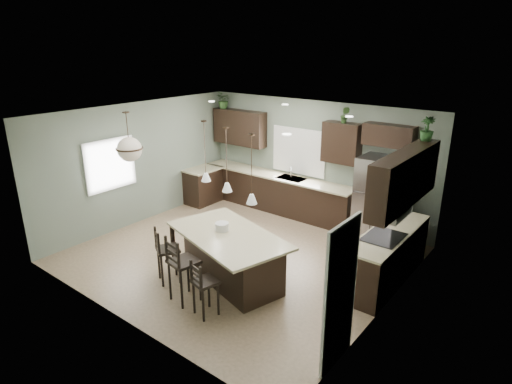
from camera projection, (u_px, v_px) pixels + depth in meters
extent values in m
plane|color=#9E8466|center=(240.00, 255.00, 8.63)|extent=(6.00, 6.00, 0.00)
cube|color=white|center=(340.00, 295.00, 5.41)|extent=(0.04, 0.82, 2.04)
cube|color=white|center=(299.00, 151.00, 10.38)|extent=(1.35, 0.02, 1.00)
cube|color=white|center=(110.00, 164.00, 9.25)|extent=(0.02, 1.10, 1.00)
cube|color=black|center=(203.00, 186.00, 11.31)|extent=(0.60, 0.90, 0.90)
cube|color=beige|center=(203.00, 169.00, 11.14)|extent=(0.66, 0.96, 0.04)
cube|color=black|center=(276.00, 193.00, 10.79)|extent=(4.20, 0.60, 0.90)
cube|color=beige|center=(276.00, 176.00, 10.62)|extent=(4.20, 0.66, 0.04)
cube|color=gray|center=(291.00, 178.00, 10.36)|extent=(0.70, 0.45, 0.01)
cylinder|color=silver|center=(291.00, 173.00, 10.29)|extent=(0.02, 0.02, 0.28)
cube|color=black|center=(240.00, 127.00, 11.15)|extent=(1.55, 0.34, 0.90)
cube|color=black|center=(342.00, 143.00, 9.43)|extent=(0.85, 0.34, 0.90)
cube|color=black|center=(389.00, 136.00, 8.73)|extent=(1.05, 0.34, 0.45)
cube|color=black|center=(388.00, 257.00, 7.56)|extent=(0.60, 2.35, 0.90)
cube|color=beige|center=(390.00, 233.00, 7.41)|extent=(0.66, 2.35, 0.04)
cube|color=black|center=(384.00, 237.00, 7.20)|extent=(0.58, 0.75, 0.02)
cube|color=gray|center=(365.00, 258.00, 7.53)|extent=(0.01, 0.72, 0.60)
cube|color=black|center=(405.00, 178.00, 6.99)|extent=(0.34, 2.35, 0.90)
cube|color=gray|center=(393.00, 205.00, 6.94)|extent=(0.40, 0.75, 0.40)
cube|color=#9D9CA5|center=(379.00, 201.00, 8.92)|extent=(0.90, 0.74, 1.85)
cube|color=black|center=(229.00, 258.00, 7.51)|extent=(2.49, 1.83, 0.92)
cylinder|color=silver|center=(222.00, 227.00, 7.49)|extent=(0.24, 0.24, 0.14)
cube|color=black|center=(168.00, 255.00, 7.51)|extent=(0.52, 0.52, 1.03)
cube|color=black|center=(184.00, 269.00, 6.91)|extent=(0.50, 0.50, 1.17)
cube|color=black|center=(206.00, 288.00, 6.58)|extent=(0.43, 0.43, 0.95)
imported|color=#2A4B21|center=(224.00, 100.00, 11.20)|extent=(0.51, 0.48, 0.45)
imported|color=#2E4F22|center=(345.00, 115.00, 9.18)|extent=(0.21, 0.18, 0.35)
imported|color=#265324|center=(427.00, 129.00, 7.50)|extent=(0.26, 0.26, 0.43)
plane|color=slate|center=(313.00, 160.00, 10.21)|extent=(6.00, 0.00, 6.00)
plane|color=slate|center=(115.00, 238.00, 6.12)|extent=(6.00, 0.00, 6.00)
plane|color=slate|center=(140.00, 163.00, 9.91)|extent=(0.00, 5.50, 5.50)
plane|color=slate|center=(392.00, 229.00, 6.42)|extent=(0.00, 5.50, 5.50)
plane|color=white|center=(238.00, 116.00, 7.70)|extent=(6.00, 6.00, 0.00)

